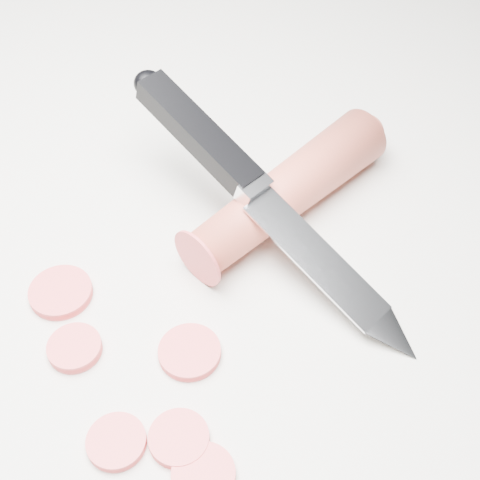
# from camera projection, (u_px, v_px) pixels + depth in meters

# --- Properties ---
(ground) EXTENTS (2.40, 2.40, 0.00)m
(ground) POSITION_uv_depth(u_px,v_px,m) (124.00, 307.00, 0.43)
(ground) COLOR beige
(ground) RESTS_ON ground
(carrot) EXTENTS (0.11, 0.17, 0.04)m
(carrot) POSITION_uv_depth(u_px,v_px,m) (287.00, 191.00, 0.47)
(carrot) COLOR #BE4534
(carrot) RESTS_ON ground
(carrot_slice_1) EXTENTS (0.03, 0.03, 0.01)m
(carrot_slice_1) POSITION_uv_depth(u_px,v_px,m) (75.00, 348.00, 0.41)
(carrot_slice_1) COLOR #DF3F44
(carrot_slice_1) RESTS_ON ground
(carrot_slice_2) EXTENTS (0.04, 0.04, 0.01)m
(carrot_slice_2) POSITION_uv_depth(u_px,v_px,m) (190.00, 352.00, 0.40)
(carrot_slice_2) COLOR #DF3F44
(carrot_slice_2) RESTS_ON ground
(carrot_slice_3) EXTENTS (0.03, 0.03, 0.01)m
(carrot_slice_3) POSITION_uv_depth(u_px,v_px,m) (203.00, 474.00, 0.36)
(carrot_slice_3) COLOR #DF3F44
(carrot_slice_3) RESTS_ON ground
(carrot_slice_4) EXTENTS (0.03, 0.03, 0.01)m
(carrot_slice_4) POSITION_uv_depth(u_px,v_px,m) (116.00, 442.00, 0.37)
(carrot_slice_4) COLOR #DF3F44
(carrot_slice_4) RESTS_ON ground
(carrot_slice_5) EXTENTS (0.04, 0.04, 0.01)m
(carrot_slice_5) POSITION_uv_depth(u_px,v_px,m) (61.00, 292.00, 0.43)
(carrot_slice_5) COLOR #DF3F44
(carrot_slice_5) RESTS_ON ground
(carrot_slice_6) EXTENTS (0.03, 0.03, 0.01)m
(carrot_slice_6) POSITION_uv_depth(u_px,v_px,m) (179.00, 438.00, 0.37)
(carrot_slice_6) COLOR #DF3F44
(carrot_slice_6) RESTS_ON ground
(kitchen_knife) EXTENTS (0.24, 0.15, 0.08)m
(kitchen_knife) POSITION_uv_depth(u_px,v_px,m) (270.00, 202.00, 0.43)
(kitchen_knife) COLOR silver
(kitchen_knife) RESTS_ON ground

